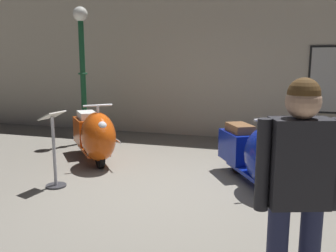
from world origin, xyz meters
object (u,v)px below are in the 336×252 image
object	(u,v)px
lamppost	(83,69)
visitor_0	(298,186)
scooter_0	(95,135)
info_stanchion	(54,156)
scooter_1	(258,155)

from	to	relation	value
lamppost	visitor_0	distance (m)	5.91
scooter_0	lamppost	distance (m)	1.91
info_stanchion	scooter_1	bearing A→B (deg)	17.05
lamppost	scooter_1	bearing A→B (deg)	-24.84
lamppost	visitor_0	xyz separation A→B (m)	(4.03, -4.28, -0.61)
scooter_0	info_stanchion	bearing A→B (deg)	-38.35
visitor_0	info_stanchion	distance (m)	3.57
scooter_0	scooter_1	distance (m)	2.75
scooter_1	visitor_0	size ratio (longest dim) A/B	1.02
info_stanchion	lamppost	bearing A→B (deg)	111.25
visitor_0	info_stanchion	world-z (taller)	visitor_0
scooter_1	lamppost	xyz separation A→B (m)	(-3.65, 1.69, 1.09)
scooter_0	info_stanchion	world-z (taller)	info_stanchion
visitor_0	info_stanchion	xyz separation A→B (m)	(-3.06, 1.77, -0.51)
scooter_0	visitor_0	bearing A→B (deg)	5.27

